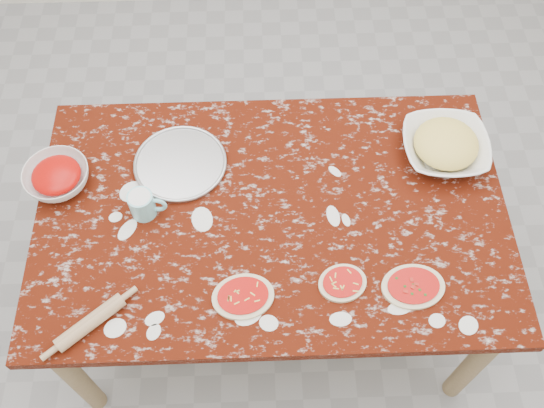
{
  "coord_description": "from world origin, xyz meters",
  "views": [
    {
      "loc": [
        -0.04,
        -1.05,
        2.5
      ],
      "look_at": [
        0.0,
        0.0,
        0.8
      ],
      "focal_mm": 39.81,
      "sensor_mm": 36.0,
      "label": 1
    }
  ],
  "objects_px": {
    "cheese_bowl": "(445,147)",
    "pizza_tray": "(180,164)",
    "worktable": "(272,224)",
    "rolling_pin": "(90,322)",
    "flour_mug": "(143,204)",
    "sauce_bowl": "(58,177)"
  },
  "relations": [
    {
      "from": "cheese_bowl",
      "to": "rolling_pin",
      "type": "relative_size",
      "value": 1.33
    },
    {
      "from": "pizza_tray",
      "to": "sauce_bowl",
      "type": "height_order",
      "value": "sauce_bowl"
    },
    {
      "from": "pizza_tray",
      "to": "sauce_bowl",
      "type": "distance_m",
      "value": 0.42
    },
    {
      "from": "pizza_tray",
      "to": "cheese_bowl",
      "type": "xyz_separation_m",
      "value": [
        0.94,
        0.02,
        0.03
      ]
    },
    {
      "from": "cheese_bowl",
      "to": "pizza_tray",
      "type": "bearing_deg",
      "value": -178.94
    },
    {
      "from": "sauce_bowl",
      "to": "cheese_bowl",
      "type": "height_order",
      "value": "cheese_bowl"
    },
    {
      "from": "flour_mug",
      "to": "rolling_pin",
      "type": "bearing_deg",
      "value": -108.52
    },
    {
      "from": "worktable",
      "to": "rolling_pin",
      "type": "relative_size",
      "value": 6.97
    },
    {
      "from": "sauce_bowl",
      "to": "rolling_pin",
      "type": "bearing_deg",
      "value": -71.63
    },
    {
      "from": "sauce_bowl",
      "to": "rolling_pin",
      "type": "xyz_separation_m",
      "value": [
        0.17,
        -0.53,
        -0.01
      ]
    },
    {
      "from": "worktable",
      "to": "cheese_bowl",
      "type": "distance_m",
      "value": 0.67
    },
    {
      "from": "pizza_tray",
      "to": "sauce_bowl",
      "type": "xyz_separation_m",
      "value": [
        -0.42,
        -0.06,
        0.03
      ]
    },
    {
      "from": "sauce_bowl",
      "to": "pizza_tray",
      "type": "bearing_deg",
      "value": 8.68
    },
    {
      "from": "pizza_tray",
      "to": "rolling_pin",
      "type": "distance_m",
      "value": 0.64
    },
    {
      "from": "pizza_tray",
      "to": "rolling_pin",
      "type": "height_order",
      "value": "rolling_pin"
    },
    {
      "from": "pizza_tray",
      "to": "rolling_pin",
      "type": "bearing_deg",
      "value": -112.31
    },
    {
      "from": "worktable",
      "to": "pizza_tray",
      "type": "relative_size",
      "value": 4.96
    },
    {
      "from": "rolling_pin",
      "to": "sauce_bowl",
      "type": "bearing_deg",
      "value": 108.37
    },
    {
      "from": "pizza_tray",
      "to": "flour_mug",
      "type": "distance_m",
      "value": 0.23
    },
    {
      "from": "sauce_bowl",
      "to": "flour_mug",
      "type": "height_order",
      "value": "flour_mug"
    },
    {
      "from": "cheese_bowl",
      "to": "flour_mug",
      "type": "bearing_deg",
      "value": -168.66
    },
    {
      "from": "worktable",
      "to": "rolling_pin",
      "type": "height_order",
      "value": "rolling_pin"
    }
  ]
}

